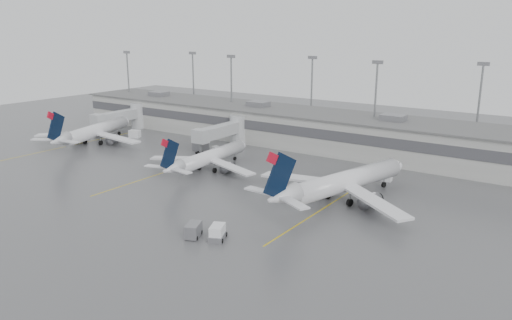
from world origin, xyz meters
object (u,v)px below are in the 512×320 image
Objects in this scene: jet_mid_left at (208,157)px; baggage_tug at (217,234)px; jet_far_left at (93,131)px; jet_mid_right at (342,182)px.

baggage_tug is (22.27, -24.81, -1.98)m from jet_mid_left.
jet_mid_left is (38.03, -2.40, -0.44)m from jet_far_left.
baggage_tug is at bearing -91.89° from jet_mid_right.
jet_far_left is 38.10m from jet_mid_left.
jet_far_left is 1.13× the size of jet_mid_left.
baggage_tug is (60.29, -27.21, -2.43)m from jet_far_left.
baggage_tug is at bearing -41.40° from jet_far_left.
jet_mid_right is 24.34m from baggage_tug.
jet_far_left is at bearing 131.97° from baggage_tug.
jet_far_left reaches higher than baggage_tug.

